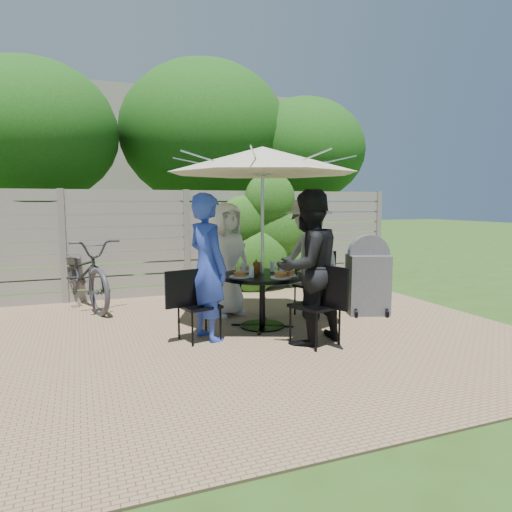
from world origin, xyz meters
name	(u,v)px	position (x,y,z in m)	size (l,w,h in m)	color
backyard_envelope	(138,171)	(0.09, 10.29, 2.61)	(60.00, 60.00, 5.00)	#2C4B17
patio_table	(262,291)	(0.43, 0.53, 0.49)	(1.35, 1.35, 0.71)	black
umbrella	(263,160)	(0.43, 0.53, 2.15)	(2.99, 2.99, 2.32)	silver
chair_back	(221,294)	(0.15, 1.46, 0.29)	(0.59, 0.73, 0.96)	black
person_back	(226,260)	(0.19, 1.33, 0.82)	(0.80, 0.52, 1.63)	silver
chair_left	(198,320)	(-0.49, 0.25, 0.26)	(0.66, 0.50, 0.87)	black
person_left	(207,268)	(-0.36, 0.29, 0.87)	(0.64, 0.42, 1.74)	#2A41B7
chair_front	(316,322)	(0.71, -0.39, 0.28)	(0.58, 0.72, 0.95)	black
person_front	(308,268)	(0.67, -0.26, 0.89)	(0.87, 0.67, 1.78)	black
chair_right	(315,298)	(1.35, 0.81, 0.28)	(0.70, 0.55, 0.92)	black
person_right	(308,258)	(1.23, 0.77, 0.86)	(1.11, 0.64, 1.71)	#989995
plate_back	(246,269)	(0.33, 0.88, 0.73)	(0.26, 0.26, 0.06)	white
plate_left	(240,275)	(0.09, 0.43, 0.73)	(0.26, 0.26, 0.06)	white
plate_front	(281,276)	(0.54, 0.19, 0.73)	(0.26, 0.26, 0.06)	white
plate_right	(283,270)	(0.78, 0.64, 0.73)	(0.26, 0.26, 0.06)	white
plate_extra	(288,274)	(0.69, 0.30, 0.73)	(0.24, 0.24, 0.06)	white
glass_back	(244,267)	(0.26, 0.75, 0.78)	(0.07, 0.07, 0.14)	silver
glass_left	(251,272)	(0.21, 0.36, 0.78)	(0.07, 0.07, 0.14)	silver
glass_front	(282,271)	(0.61, 0.31, 0.78)	(0.07, 0.07, 0.14)	silver
glass_right	(272,266)	(0.65, 0.71, 0.78)	(0.07, 0.07, 0.14)	silver
syrup_jug	(256,268)	(0.36, 0.56, 0.79)	(0.09, 0.09, 0.16)	#59280C
coffee_cup	(258,267)	(0.46, 0.77, 0.77)	(0.08, 0.08, 0.12)	#C6B293
bicycle	(83,273)	(-1.71, 2.60, 0.55)	(0.73, 2.08, 1.09)	#333338
bbq_grill	(368,279)	(2.12, 0.63, 0.53)	(0.69, 0.61, 1.17)	#56565B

